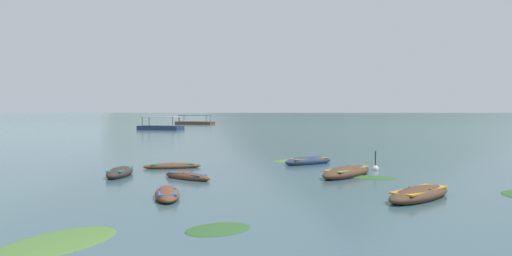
{
  "coord_description": "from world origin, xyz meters",
  "views": [
    {
      "loc": [
        2.98,
        -7.96,
        3.26
      ],
      "look_at": [
        -2.39,
        54.94,
        1.05
      ],
      "focal_mm": 33.49,
      "sensor_mm": 36.0,
      "label": 1
    }
  ],
  "objects_px": {
    "rowboat_0": "(120,172)",
    "ferry_1": "(195,123)",
    "rowboat_5": "(167,194)",
    "rowboat_6": "(419,194)",
    "rowboat_4": "(187,176)",
    "mooring_buoy": "(375,168)",
    "rowboat_1": "(347,172)",
    "rowboat_2": "(172,166)",
    "ferry_0": "(161,127)",
    "rowboat_3": "(308,161)"
  },
  "relations": [
    {
      "from": "rowboat_4",
      "to": "ferry_0",
      "type": "height_order",
      "value": "ferry_0"
    },
    {
      "from": "rowboat_5",
      "to": "mooring_buoy",
      "type": "height_order",
      "value": "mooring_buoy"
    },
    {
      "from": "rowboat_4",
      "to": "rowboat_6",
      "type": "bearing_deg",
      "value": -24.2
    },
    {
      "from": "ferry_0",
      "to": "rowboat_5",
      "type": "bearing_deg",
      "value": -73.59
    },
    {
      "from": "ferry_0",
      "to": "mooring_buoy",
      "type": "xyz_separation_m",
      "value": [
        28.1,
        -54.88,
        -0.34
      ]
    },
    {
      "from": "rowboat_0",
      "to": "rowboat_4",
      "type": "distance_m",
      "value": 3.69
    },
    {
      "from": "rowboat_4",
      "to": "ferry_1",
      "type": "distance_m",
      "value": 95.46
    },
    {
      "from": "rowboat_1",
      "to": "rowboat_2",
      "type": "height_order",
      "value": "rowboat_1"
    },
    {
      "from": "rowboat_0",
      "to": "mooring_buoy",
      "type": "distance_m",
      "value": 13.68
    },
    {
      "from": "mooring_buoy",
      "to": "rowboat_0",
      "type": "bearing_deg",
      "value": -165.01
    },
    {
      "from": "rowboat_0",
      "to": "ferry_1",
      "type": "distance_m",
      "value": 94.03
    },
    {
      "from": "rowboat_0",
      "to": "mooring_buoy",
      "type": "xyz_separation_m",
      "value": [
        13.22,
        3.54,
        -0.07
      ]
    },
    {
      "from": "rowboat_5",
      "to": "rowboat_6",
      "type": "distance_m",
      "value": 9.44
    },
    {
      "from": "rowboat_2",
      "to": "rowboat_3",
      "type": "xyz_separation_m",
      "value": [
        7.83,
        2.85,
        0.06
      ]
    },
    {
      "from": "rowboat_1",
      "to": "rowboat_3",
      "type": "xyz_separation_m",
      "value": [
        -1.79,
        5.4,
        -0.02
      ]
    },
    {
      "from": "rowboat_4",
      "to": "rowboat_5",
      "type": "relative_size",
      "value": 0.9
    },
    {
      "from": "rowboat_5",
      "to": "mooring_buoy",
      "type": "bearing_deg",
      "value": 44.95
    },
    {
      "from": "rowboat_1",
      "to": "rowboat_4",
      "type": "distance_m",
      "value": 7.95
    },
    {
      "from": "rowboat_2",
      "to": "mooring_buoy",
      "type": "distance_m",
      "value": 11.45
    },
    {
      "from": "rowboat_2",
      "to": "ferry_1",
      "type": "height_order",
      "value": "ferry_1"
    },
    {
      "from": "ferry_1",
      "to": "mooring_buoy",
      "type": "height_order",
      "value": "ferry_1"
    },
    {
      "from": "rowboat_0",
      "to": "ferry_1",
      "type": "bearing_deg",
      "value": 99.9
    },
    {
      "from": "rowboat_2",
      "to": "rowboat_6",
      "type": "bearing_deg",
      "value": -36.5
    },
    {
      "from": "rowboat_1",
      "to": "rowboat_2",
      "type": "distance_m",
      "value": 9.95
    },
    {
      "from": "rowboat_3",
      "to": "rowboat_5",
      "type": "distance_m",
      "value": 13.22
    },
    {
      "from": "rowboat_2",
      "to": "rowboat_3",
      "type": "bearing_deg",
      "value": 19.99
    },
    {
      "from": "mooring_buoy",
      "to": "rowboat_4",
      "type": "bearing_deg",
      "value": -155.95
    },
    {
      "from": "rowboat_4",
      "to": "rowboat_5",
      "type": "bearing_deg",
      "value": -85.5
    },
    {
      "from": "rowboat_5",
      "to": "ferry_1",
      "type": "height_order",
      "value": "ferry_1"
    },
    {
      "from": "rowboat_2",
      "to": "mooring_buoy",
      "type": "height_order",
      "value": "mooring_buoy"
    },
    {
      "from": "rowboat_3",
      "to": "rowboat_6",
      "type": "height_order",
      "value": "same"
    },
    {
      "from": "rowboat_0",
      "to": "rowboat_1",
      "type": "relative_size",
      "value": 0.71
    },
    {
      "from": "rowboat_5",
      "to": "ferry_1",
      "type": "xyz_separation_m",
      "value": [
        -20.17,
        98.3,
        0.3
      ]
    },
    {
      "from": "rowboat_5",
      "to": "rowboat_6",
      "type": "height_order",
      "value": "rowboat_6"
    },
    {
      "from": "rowboat_4",
      "to": "rowboat_6",
      "type": "relative_size",
      "value": 0.75
    },
    {
      "from": "rowboat_2",
      "to": "mooring_buoy",
      "type": "xyz_separation_m",
      "value": [
        11.45,
        0.07,
        -0.02
      ]
    },
    {
      "from": "rowboat_5",
      "to": "ferry_1",
      "type": "relative_size",
      "value": 0.33
    },
    {
      "from": "rowboat_1",
      "to": "ferry_1",
      "type": "relative_size",
      "value": 0.44
    },
    {
      "from": "rowboat_5",
      "to": "rowboat_0",
      "type": "bearing_deg",
      "value": 125.22
    },
    {
      "from": "ferry_1",
      "to": "mooring_buoy",
      "type": "relative_size",
      "value": 8.34
    },
    {
      "from": "rowboat_5",
      "to": "rowboat_6",
      "type": "xyz_separation_m",
      "value": [
        9.43,
        0.51,
        0.04
      ]
    },
    {
      "from": "mooring_buoy",
      "to": "rowboat_1",
      "type": "bearing_deg",
      "value": -124.89
    },
    {
      "from": "rowboat_1",
      "to": "ferry_0",
      "type": "distance_m",
      "value": 63.22
    },
    {
      "from": "rowboat_2",
      "to": "ferry_0",
      "type": "distance_m",
      "value": 57.42
    },
    {
      "from": "rowboat_2",
      "to": "rowboat_6",
      "type": "distance_m",
      "value": 14.5
    },
    {
      "from": "rowboat_5",
      "to": "rowboat_6",
      "type": "relative_size",
      "value": 0.84
    },
    {
      "from": "rowboat_1",
      "to": "rowboat_2",
      "type": "xyz_separation_m",
      "value": [
        -9.62,
        2.55,
        -0.08
      ]
    },
    {
      "from": "rowboat_6",
      "to": "rowboat_4",
      "type": "bearing_deg",
      "value": 155.8
    },
    {
      "from": "rowboat_4",
      "to": "ferry_1",
      "type": "xyz_separation_m",
      "value": [
        -19.78,
        93.38,
        0.31
      ]
    },
    {
      "from": "rowboat_4",
      "to": "mooring_buoy",
      "type": "height_order",
      "value": "mooring_buoy"
    }
  ]
}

